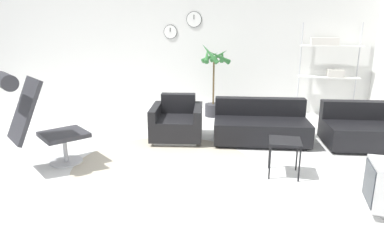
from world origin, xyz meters
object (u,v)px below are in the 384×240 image
Objects in this scene: couch_second at (363,131)px; potted_plant at (214,86)px; lounge_chair at (35,114)px; couch_low at (260,126)px; shelf_unit at (329,57)px; side_table at (285,145)px; armchair_red at (177,123)px.

couch_second is 0.84× the size of potted_plant.
lounge_chair is 3.36m from couch_low.
potted_plant is (-2.57, 1.38, 0.39)m from couch_second.
potted_plant is (1.85, 3.19, -0.10)m from lounge_chair.
potted_plant reaches higher than couch_low.
shelf_unit reaches higher than couch_second.
side_table is at bearing 96.90° from couch_low.
couch_low is 1.34m from side_table.
armchair_red is at bearing -0.17° from couch_low.
side_table is 3.44m from shelf_unit.
couch_low is (2.83, 1.74, -0.50)m from lounge_chair.
couch_low is 0.83× the size of shelf_unit.
armchair_red is 0.75× the size of couch_second.
shelf_unit is at bearing -87.05° from couch_second.
armchair_red is 3.48m from shelf_unit.
couch_low and couch_second have the same top height.
lounge_chair is at bearing 25.04° from couch_low.
armchair_red is 1.69m from potted_plant.
armchair_red is at bearing 145.71° from side_table.
potted_plant reaches higher than couch_second.
armchair_red is 0.51× the size of shelf_unit.
shelf_unit is at bearing 80.45° from lounge_chair.
shelf_unit reaches higher than lounge_chair.
couch_second is at bearing -80.55° from shelf_unit.
couch_low is 1.23× the size of couch_second.
couch_low is 1.80m from potted_plant.
lounge_chair is 0.85× the size of potted_plant.
armchair_red is at bearing -2.14° from couch_second.
shelf_unit is (2.26, 0.45, 0.59)m from potted_plant.
couch_second is 0.67× the size of shelf_unit.
shelf_unit reaches higher than couch_low.
couch_second is 2.94m from potted_plant.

